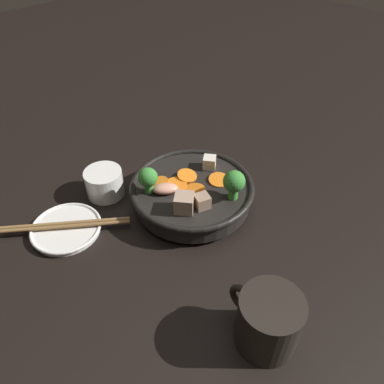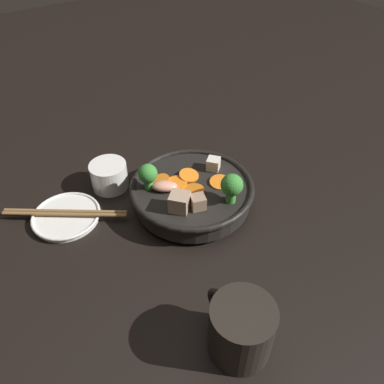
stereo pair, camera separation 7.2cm
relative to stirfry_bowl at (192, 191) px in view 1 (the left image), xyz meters
The scene contains 6 objects.
ground_plane 0.03m from the stirfry_bowl, 44.63° to the right, with size 3.00×3.00×0.00m, color black.
stirfry_bowl is the anchor object (origin of this frame).
side_saucer 0.24m from the stirfry_bowl, 62.77° to the left, with size 0.13×0.13×0.01m.
tea_cup 0.18m from the stirfry_bowl, 34.86° to the left, with size 0.08×0.08×0.06m.
dark_mug 0.30m from the stirfry_bowl, 155.74° to the left, with size 0.11×0.09×0.09m.
chopsticks_pair 0.24m from the stirfry_bowl, 62.77° to the left, with size 0.16×0.19×0.01m.
Camera 1 is at (-0.39, 0.38, 0.51)m, focal length 35.00 mm.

